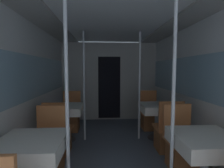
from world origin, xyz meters
TOP-DOWN VIEW (x-y plane):
  - wall_left at (-1.38, 1.84)m, footprint 0.05×6.49m
  - wall_right at (1.38, 1.84)m, footprint 0.05×6.49m
  - ceiling_panel at (0.00, 1.84)m, footprint 2.77×6.49m
  - bulkhead_far at (0.00, 4.01)m, footprint 2.72×0.09m
  - dining_table_left_0 at (-0.96, 0.76)m, footprint 0.69×0.69m
  - chair_left_far_0 at (-0.96, 1.35)m, footprint 0.43×0.43m
  - support_pole_left_0 at (-0.57, 0.76)m, footprint 0.04×0.04m
  - dining_table_left_1 at (-0.96, 2.50)m, footprint 0.69×0.69m
  - chair_left_near_1 at (-0.96, 1.91)m, footprint 0.43×0.43m
  - chair_left_far_1 at (-0.96, 3.10)m, footprint 0.43×0.43m
  - support_pole_left_1 at (-0.57, 2.50)m, footprint 0.04×0.04m
  - dining_table_right_0 at (0.96, 0.76)m, footprint 0.69×0.69m
  - chair_right_far_0 at (0.96, 1.35)m, footprint 0.43×0.43m
  - support_pole_right_0 at (0.57, 0.76)m, footprint 0.04×0.04m
  - dining_table_right_1 at (0.96, 2.50)m, footprint 0.69×0.69m
  - chair_right_near_1 at (0.96, 1.91)m, footprint 0.43×0.43m
  - chair_right_far_1 at (0.96, 3.10)m, footprint 0.43×0.43m
  - support_pole_right_1 at (0.57, 2.50)m, footprint 0.04×0.04m

SIDE VIEW (x-z plane):
  - chair_left_far_0 at x=-0.96m, z-range -0.18..0.75m
  - chair_left_near_1 at x=-0.96m, z-range -0.18..0.75m
  - chair_left_far_1 at x=-0.96m, z-range -0.18..0.75m
  - chair_right_far_0 at x=0.96m, z-range -0.18..0.75m
  - chair_right_near_1 at x=0.96m, z-range -0.18..0.75m
  - chair_right_far_1 at x=0.96m, z-range -0.18..0.75m
  - dining_table_left_0 at x=-0.96m, z-range 0.26..0.99m
  - dining_table_left_1 at x=-0.96m, z-range 0.26..0.99m
  - dining_table_right_0 at x=0.96m, z-range 0.26..0.99m
  - dining_table_right_1 at x=0.96m, z-range 0.26..0.99m
  - bulkhead_far at x=0.00m, z-range 0.00..2.23m
  - support_pole_left_0 at x=-0.57m, z-range 0.00..2.24m
  - support_pole_left_1 at x=-0.57m, z-range 0.00..2.24m
  - support_pole_right_0 at x=0.57m, z-range 0.00..2.24m
  - support_pole_right_1 at x=0.57m, z-range 0.00..2.24m
  - wall_left at x=-1.38m, z-range 0.03..2.27m
  - wall_right at x=1.38m, z-range 0.03..2.27m
  - ceiling_panel at x=0.00m, z-range 2.25..2.32m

